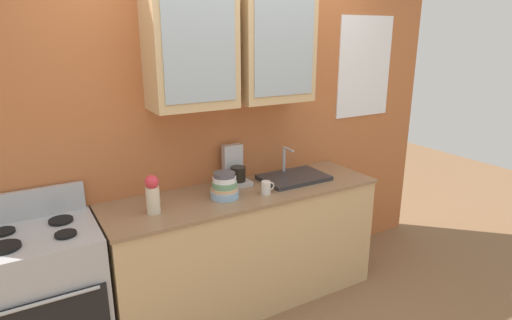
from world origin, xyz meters
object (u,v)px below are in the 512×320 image
(cup_near_sink, at_px, (266,188))
(bowl_stack, at_px, (225,186))
(stove_range, at_px, (46,301))
(coffee_maker, at_px, (235,169))
(vase, at_px, (153,194))
(sink_faucet, at_px, (294,177))

(cup_near_sink, bearing_deg, bowl_stack, 162.65)
(stove_range, relative_size, cup_near_sink, 10.36)
(stove_range, bearing_deg, coffee_maker, 7.87)
(bowl_stack, relative_size, vase, 0.79)
(stove_range, relative_size, bowl_stack, 5.43)
(bowl_stack, bearing_deg, coffee_maker, 48.50)
(bowl_stack, relative_size, coffee_maker, 0.68)
(sink_faucet, height_order, coffee_maker, coffee_maker)
(bowl_stack, xyz_separation_m, vase, (-0.50, -0.01, 0.04))
(bowl_stack, distance_m, coffee_maker, 0.30)
(vase, bearing_deg, coffee_maker, 18.40)
(vase, height_order, coffee_maker, coffee_maker)
(vase, height_order, cup_near_sink, vase)
(stove_range, xyz_separation_m, bowl_stack, (1.18, -0.03, 0.52))
(stove_range, bearing_deg, cup_near_sink, -4.81)
(vase, xyz_separation_m, cup_near_sink, (0.78, -0.08, -0.08))
(stove_range, distance_m, cup_near_sink, 1.54)
(stove_range, bearing_deg, bowl_stack, -1.69)
(stove_range, height_order, vase, vase)
(sink_faucet, height_order, vase, vase)
(sink_faucet, bearing_deg, bowl_stack, -173.62)
(cup_near_sink, distance_m, coffee_maker, 0.33)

